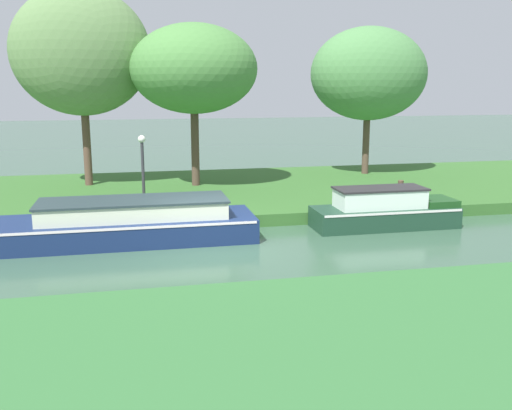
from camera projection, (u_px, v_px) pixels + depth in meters
The scene contains 9 objects.
ground_plane at pixel (215, 248), 15.95m from camera, with size 120.00×120.00×0.00m, color #395C45.
riverbank_far at pixel (189, 194), 22.60m from camera, with size 72.00×10.00×0.40m, color #35662A.
forest_barge at pixel (385, 210), 18.14m from camera, with size 4.57×1.51×1.28m.
navy_narrowboat at pixel (119, 224), 16.46m from camera, with size 8.03×2.24×1.22m.
willow_tree_left at pixel (81, 52), 22.30m from camera, with size 5.35×3.39×7.73m.
willow_tree_centre at pixel (194, 69), 22.29m from camera, with size 4.94×4.58×6.35m.
willow_tree_right at pixel (369, 74), 25.53m from camera, with size 5.32×3.82×6.53m.
lamp_post at pixel (143, 162), 18.49m from camera, with size 0.24×0.24×2.45m.
mooring_post_near at pixel (400, 193), 19.51m from camera, with size 0.19×0.19×0.85m, color brown.
Camera 1 is at (-2.11, -15.25, 4.46)m, focal length 40.39 mm.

